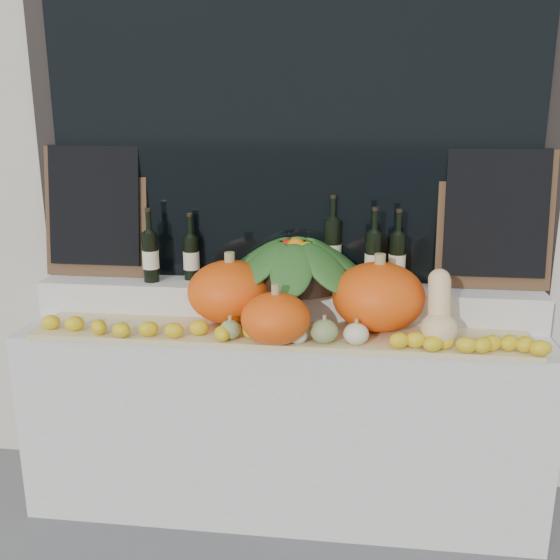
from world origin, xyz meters
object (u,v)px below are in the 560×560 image
object	(u,v)px
butternut_squash	(439,314)
wine_bottle_tall	(332,250)
pumpkin_left	(230,292)
produce_bowl	(296,262)
pumpkin_right	(378,296)

from	to	relation	value
butternut_squash	wine_bottle_tall	xyz separation A→B (m)	(-0.45, 0.40, 0.16)
pumpkin_left	wine_bottle_tall	bearing A→B (deg)	28.31
pumpkin_left	produce_bowl	size ratio (longest dim) A/B	0.54
pumpkin_left	pumpkin_right	bearing A→B (deg)	-1.87
pumpkin_right	butternut_squash	world-z (taller)	butternut_squash
pumpkin_right	wine_bottle_tall	distance (m)	0.36
pumpkin_left	butternut_squash	distance (m)	0.90
pumpkin_left	produce_bowl	distance (m)	0.33
wine_bottle_tall	produce_bowl	bearing A→B (deg)	-151.04
wine_bottle_tall	pumpkin_right	bearing A→B (deg)	-50.67
pumpkin_left	wine_bottle_tall	world-z (taller)	wine_bottle_tall
pumpkin_right	butternut_squash	distance (m)	0.28
pumpkin_left	butternut_squash	size ratio (longest dim) A/B	1.29
pumpkin_right	produce_bowl	world-z (taller)	produce_bowl
pumpkin_right	produce_bowl	distance (m)	0.42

